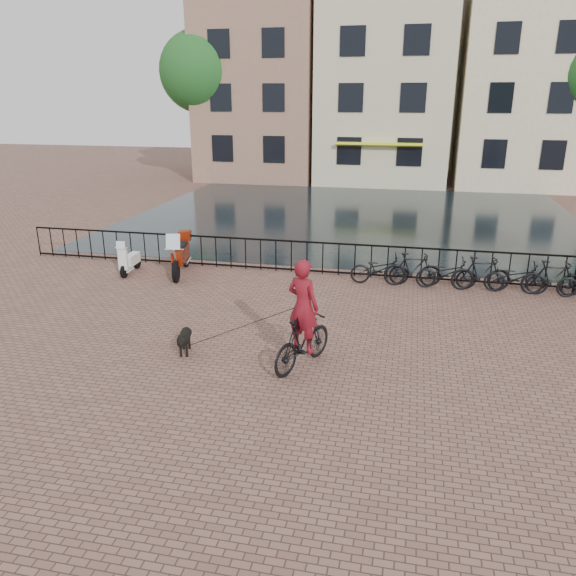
% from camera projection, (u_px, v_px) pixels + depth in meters
% --- Properties ---
extents(ground, '(100.00, 100.00, 0.00)m').
position_uv_depth(ground, '(252.00, 402.00, 10.22)').
color(ground, brown).
rests_on(ground, ground).
extents(canal_water, '(20.00, 20.00, 0.00)m').
position_uv_depth(canal_water, '(354.00, 215.00, 26.20)').
color(canal_water, black).
rests_on(canal_water, ground).
extents(railing, '(20.00, 0.05, 1.02)m').
position_uv_depth(railing, '(323.00, 258.00, 17.45)').
color(railing, black).
rests_on(railing, ground).
extents(canal_house_left, '(7.50, 9.00, 12.80)m').
position_uv_depth(canal_house_left, '(266.00, 78.00, 37.39)').
color(canal_house_left, '#82654B').
rests_on(canal_house_left, ground).
extents(canal_house_mid, '(8.00, 9.50, 11.80)m').
position_uv_depth(canal_house_mid, '(387.00, 86.00, 35.91)').
color(canal_house_mid, beige).
rests_on(canal_house_mid, ground).
extents(canal_house_right, '(7.00, 9.00, 13.30)m').
position_uv_depth(canal_house_right, '(521.00, 72.00, 34.04)').
color(canal_house_right, beige).
rests_on(canal_house_right, ground).
extents(tree_far_left, '(5.04, 5.04, 9.27)m').
position_uv_depth(tree_far_left, '(200.00, 72.00, 35.23)').
color(tree_far_left, black).
rests_on(tree_far_left, ground).
extents(cyclist, '(1.32, 2.02, 2.68)m').
position_uv_depth(cyclist, '(303.00, 321.00, 11.25)').
color(cyclist, black).
rests_on(cyclist, ground).
extents(dog, '(0.48, 0.90, 0.58)m').
position_uv_depth(dog, '(185.00, 341.00, 12.10)').
color(dog, black).
rests_on(dog, ground).
extents(motorcycle, '(0.94, 2.21, 1.53)m').
position_uv_depth(motorcycle, '(180.00, 250.00, 17.35)').
color(motorcycle, maroon).
rests_on(motorcycle, ground).
extents(scooter, '(0.46, 1.30, 1.19)m').
position_uv_depth(scooter, '(130.00, 255.00, 17.51)').
color(scooter, silver).
rests_on(scooter, ground).
extents(parked_bike_0, '(1.77, 0.80, 0.90)m').
position_uv_depth(parked_bike_0, '(380.00, 269.00, 16.54)').
color(parked_bike_0, black).
rests_on(parked_bike_0, ground).
extents(parked_bike_1, '(1.71, 0.68, 1.00)m').
position_uv_depth(parked_bike_1, '(413.00, 270.00, 16.33)').
color(parked_bike_1, black).
rests_on(parked_bike_1, ground).
extents(parked_bike_2, '(1.77, 0.78, 0.90)m').
position_uv_depth(parked_bike_2, '(446.00, 273.00, 16.15)').
color(parked_bike_2, black).
rests_on(parked_bike_2, ground).
extents(parked_bike_3, '(1.71, 0.70, 1.00)m').
position_uv_depth(parked_bike_3, '(481.00, 274.00, 15.94)').
color(parked_bike_3, black).
rests_on(parked_bike_3, ground).
extents(parked_bike_4, '(1.72, 0.61, 0.90)m').
position_uv_depth(parked_bike_4, '(516.00, 278.00, 15.77)').
color(parked_bike_4, black).
rests_on(parked_bike_4, ground).
extents(parked_bike_5, '(1.69, 0.59, 1.00)m').
position_uv_depth(parked_bike_5, '(552.00, 278.00, 15.56)').
color(parked_bike_5, black).
rests_on(parked_bike_5, ground).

